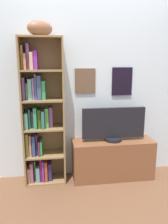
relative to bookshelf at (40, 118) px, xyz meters
name	(u,v)px	position (x,y,z in m)	size (l,w,h in m)	color
back_wall	(86,88)	(0.59, 0.14, 0.33)	(4.80, 0.08, 2.30)	silver
bookshelf	(40,118)	(0.00, 0.00, 0.00)	(0.50, 0.29, 1.76)	olive
football	(40,28)	(0.05, -0.03, 1.03)	(0.29, 0.17, 0.17)	brown
tv_stand	(113,159)	(0.91, -0.06, -0.57)	(1.03, 0.35, 0.50)	brown
television	(114,125)	(0.91, -0.06, -0.10)	(0.80, 0.22, 0.43)	black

